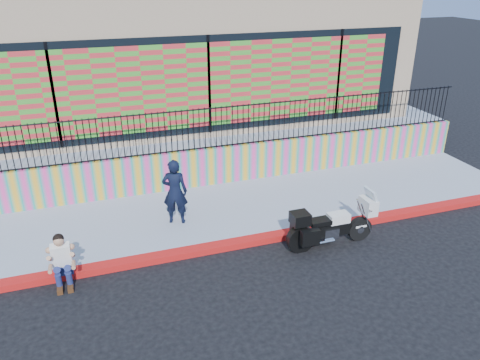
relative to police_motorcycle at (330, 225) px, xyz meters
name	(u,v)px	position (x,y,z in m)	size (l,w,h in m)	color
ground	(258,242)	(-1.51, 0.65, -0.55)	(90.00, 90.00, 0.00)	black
red_curb	(258,240)	(-1.51, 0.65, -0.48)	(16.00, 0.30, 0.15)	red
sidewalk	(236,209)	(-1.51, 2.30, -0.48)	(16.00, 3.00, 0.15)	#919AAE
mural_wall	(219,165)	(-1.51, 3.90, 0.15)	(16.00, 0.20, 1.10)	#FF43A1
metal_fence	(218,127)	(-1.51, 3.90, 1.30)	(15.80, 0.04, 1.20)	black
elevated_platform	(182,119)	(-1.51, 9.00, 0.07)	(16.00, 10.00, 1.25)	#919AAE
storefront_building	(179,50)	(-1.51, 8.78, 2.69)	(14.00, 8.06, 4.00)	tan
police_motorcycle	(330,225)	(0.00, 0.00, 0.00)	(2.12, 0.70, 1.32)	black
police_officer	(175,192)	(-3.18, 1.97, 0.43)	(0.61, 0.40, 1.66)	black
seated_man	(62,265)	(-5.82, 0.44, -0.10)	(0.54, 0.71, 1.06)	navy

